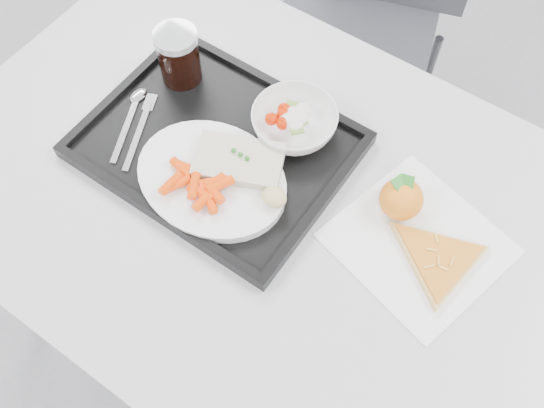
% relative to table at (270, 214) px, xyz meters
% --- Properties ---
extents(table, '(1.20, 0.80, 0.75)m').
position_rel_table_xyz_m(table, '(0.00, 0.00, 0.00)').
color(table, '#A4A4A7').
rests_on(table, ground).
extents(chair, '(0.53, 0.53, 0.93)m').
position_rel_table_xyz_m(chair, '(-0.19, 0.72, -0.15)').
color(chair, '#34353B').
rests_on(chair, ground).
extents(tray, '(0.45, 0.35, 0.03)m').
position_rel_table_xyz_m(tray, '(-0.13, 0.03, 0.08)').
color(tray, black).
rests_on(tray, table).
extents(dinner_plate, '(0.27, 0.27, 0.02)m').
position_rel_table_xyz_m(dinner_plate, '(-0.09, -0.04, 0.09)').
color(dinner_plate, white).
rests_on(dinner_plate, tray).
extents(fish_fillet, '(0.17, 0.14, 0.03)m').
position_rel_table_xyz_m(fish_fillet, '(-0.07, 0.01, 0.11)').
color(fish_fillet, beige).
rests_on(fish_fillet, dinner_plate).
extents(bread_roll, '(0.05, 0.04, 0.03)m').
position_rel_table_xyz_m(bread_roll, '(0.02, -0.02, 0.12)').
color(bread_roll, '#D1BF80').
rests_on(bread_roll, dinner_plate).
extents(salad_bowl, '(0.15, 0.15, 0.05)m').
position_rel_table_xyz_m(salad_bowl, '(-0.04, 0.13, 0.11)').
color(salad_bowl, white).
rests_on(salad_bowl, tray).
extents(cola_glass, '(0.08, 0.08, 0.11)m').
position_rel_table_xyz_m(cola_glass, '(-0.28, 0.11, 0.14)').
color(cola_glass, black).
rests_on(cola_glass, tray).
extents(cutlery, '(0.12, 0.16, 0.01)m').
position_rel_table_xyz_m(cutlery, '(-0.29, -0.01, 0.08)').
color(cutlery, silver).
rests_on(cutlery, tray).
extents(napkin, '(0.30, 0.29, 0.00)m').
position_rel_table_xyz_m(napkin, '(0.25, 0.06, 0.07)').
color(napkin, white).
rests_on(napkin, table).
extents(tangerine, '(0.08, 0.08, 0.07)m').
position_rel_table_xyz_m(tangerine, '(0.19, 0.10, 0.10)').
color(tangerine, orange).
rests_on(tangerine, napkin).
extents(pizza_slice, '(0.22, 0.22, 0.02)m').
position_rel_table_xyz_m(pizza_slice, '(0.29, 0.05, 0.08)').
color(pizza_slice, tan).
rests_on(pizza_slice, napkin).
extents(carrot_pile, '(0.13, 0.09, 0.02)m').
position_rel_table_xyz_m(carrot_pile, '(-0.09, -0.07, 0.11)').
color(carrot_pile, '#FC4508').
rests_on(carrot_pile, dinner_plate).
extents(salad_contents, '(0.08, 0.08, 0.03)m').
position_rel_table_xyz_m(salad_contents, '(-0.04, 0.13, 0.12)').
color(salad_contents, red).
rests_on(salad_contents, salad_bowl).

